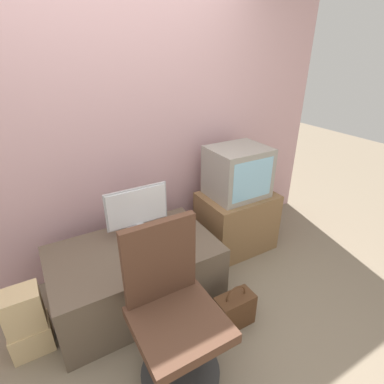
{
  "coord_description": "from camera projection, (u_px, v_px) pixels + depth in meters",
  "views": [
    {
      "loc": [
        -0.65,
        -1.09,
        1.88
      ],
      "look_at": [
        0.51,
        0.91,
        0.74
      ],
      "focal_mm": 28.0,
      "sensor_mm": 36.0,
      "label": 1
    }
  ],
  "objects": [
    {
      "name": "keyboard",
      "position": [
        161.0,
        254.0,
        2.2
      ],
      "size": [
        0.33,
        0.14,
        0.01
      ],
      "color": "silver",
      "rests_on": "desk"
    },
    {
      "name": "cardboard_box_upper",
      "position": [
        23.0,
        310.0,
        1.92
      ],
      "size": [
        0.23,
        0.19,
        0.29
      ],
      "color": "#D1B27F",
      "rests_on": "cardboard_box_lower"
    },
    {
      "name": "handbag",
      "position": [
        234.0,
        310.0,
        2.2
      ],
      "size": [
        0.29,
        0.15,
        0.36
      ],
      "color": "#4C2D19",
      "rests_on": "ground_plane"
    },
    {
      "name": "crt_tv",
      "position": [
        238.0,
        172.0,
        2.78
      ],
      "size": [
        0.53,
        0.44,
        0.47
      ],
      "color": "gray",
      "rests_on": "side_stand"
    },
    {
      "name": "desk",
      "position": [
        136.0,
        274.0,
        2.38
      ],
      "size": [
        1.25,
        0.77,
        0.49
      ],
      "color": "brown",
      "rests_on": "ground_plane"
    },
    {
      "name": "side_stand",
      "position": [
        236.0,
        221.0,
        3.01
      ],
      "size": [
        0.7,
        0.51,
        0.59
      ],
      "color": "olive",
      "rests_on": "ground_plane"
    },
    {
      "name": "main_monitor",
      "position": [
        138.0,
        212.0,
        2.38
      ],
      "size": [
        0.51,
        0.24,
        0.41
      ],
      "color": "#B2B2B7",
      "rests_on": "desk"
    },
    {
      "name": "ground_plane",
      "position": [
        195.0,
        363.0,
        1.97
      ],
      "size": [
        12.0,
        12.0,
        0.0
      ],
      "primitive_type": "plane",
      "color": "#7F705B"
    },
    {
      "name": "cardboard_box_lower",
      "position": [
        32.0,
        337.0,
        2.03
      ],
      "size": [
        0.25,
        0.2,
        0.21
      ],
      "color": "#D1B27F",
      "rests_on": "ground_plane"
    },
    {
      "name": "wall_back",
      "position": [
        112.0,
        125.0,
        2.43
      ],
      "size": [
        4.4,
        0.05,
        2.6
      ],
      "color": "#CC9EA3",
      "rests_on": "ground_plane"
    },
    {
      "name": "office_chair",
      "position": [
        174.0,
        315.0,
        1.77
      ],
      "size": [
        0.51,
        0.51,
        1.01
      ],
      "color": "#333333",
      "rests_on": "ground_plane"
    },
    {
      "name": "mouse",
      "position": [
        187.0,
        243.0,
        2.31
      ],
      "size": [
        0.07,
        0.04,
        0.03
      ],
      "color": "silver",
      "rests_on": "desk"
    }
  ]
}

